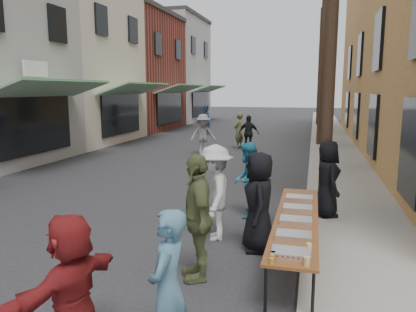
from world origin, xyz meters
The scene contains 27 objects.
ground centered at (0.00, 0.00, 0.00)m, with size 120.00×120.00×0.00m, color #28282B.
sidewalk centered at (5.00, 15.00, 0.05)m, with size 2.20×60.00×0.10m, color gray.
storefront_row centered at (-10.00, 14.96, 4.12)m, with size 8.00×37.00×9.00m.
utility_pole_near centered at (4.30, 3.00, 4.50)m, with size 0.26×0.26×9.00m, color #2D2116.
utility_pole_mid centered at (4.30, 15.00, 4.50)m, with size 0.26×0.26×9.00m, color #2D2116.
utility_pole_far centered at (4.30, 27.00, 4.50)m, with size 0.26×0.26×9.00m, color #2D2116.
serving_table centered at (3.80, 0.36, 0.71)m, with size 0.70×4.00×0.75m.
catering_tray_sausage centered at (3.80, -1.29, 0.79)m, with size 0.50×0.33×0.08m, color maroon.
catering_tray_foil_b centered at (3.80, -0.64, 0.79)m, with size 0.50×0.33×0.08m, color #B2B2B7.
catering_tray_buns centered at (3.80, 0.06, 0.79)m, with size 0.50×0.33×0.08m, color tan.
catering_tray_foil_d centered at (3.80, 0.76, 0.79)m, with size 0.50×0.33×0.08m, color #B2B2B7.
catering_tray_buns_end centered at (3.80, 1.46, 0.79)m, with size 0.50×0.33×0.08m, color tan.
condiment_jar_a centered at (3.58, -1.59, 0.79)m, with size 0.07×0.07×0.08m, color #A57F26.
condiment_jar_b centered at (3.58, -1.49, 0.79)m, with size 0.07×0.07×0.08m, color #A57F26.
condiment_jar_c centered at (3.58, -1.39, 0.79)m, with size 0.07×0.07×0.08m, color #A57F26.
cup_stack centered at (4.00, -1.54, 0.81)m, with size 0.08×0.08×0.12m, color tan.
guest_front_a centered at (3.13, 0.63, 0.90)m, with size 0.88×0.57×1.79m, color black.
guest_front_b centered at (2.63, -2.66, 0.84)m, with size 0.62×0.40×1.69m, color teal.
guest_front_c centered at (2.61, 2.54, 0.85)m, with size 0.83×0.65×1.70m, color teal.
guest_front_d centered at (2.24, 1.00, 0.92)m, with size 1.19×0.68×1.84m, color silver.
guest_front_e centered at (2.37, -0.69, 0.97)m, with size 1.14×0.47×1.94m, color #5C643A.
guest_queue_back centered at (1.68, -2.92, 0.83)m, with size 1.53×0.49×1.65m, color maroon.
server centered at (4.35, 2.72, 0.94)m, with size 0.82×0.53×1.67m, color black.
passerby_left centered at (-0.69, 10.80, 0.90)m, with size 1.16×0.67×1.80m, color slate.
passerby_mid centered at (1.09, 12.44, 0.84)m, with size 0.98×0.41×1.67m, color black.
passerby_right centered at (0.47, 13.15, 0.88)m, with size 0.64×0.42×1.75m, color brown.
passerby_far centered at (-2.68, 18.67, 0.95)m, with size 0.92×0.72×1.89m, color #476189.
Camera 1 is at (4.01, -6.32, 2.87)m, focal length 35.00 mm.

